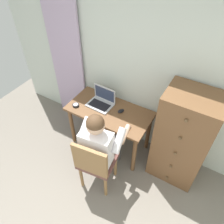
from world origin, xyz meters
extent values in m
cube|color=silver|center=(0.00, 2.20, 1.25)|extent=(4.80, 0.05, 2.50)
cube|color=#B29EBC|center=(-1.38, 2.13, 1.13)|extent=(0.57, 0.03, 2.27)
cube|color=brown|center=(-0.47, 1.84, 0.70)|extent=(1.15, 0.58, 0.03)
cylinder|color=brown|center=(-0.99, 1.61, 0.34)|extent=(0.06, 0.06, 0.68)
cylinder|color=brown|center=(0.04, 1.61, 0.34)|extent=(0.06, 0.06, 0.68)
cylinder|color=brown|center=(-0.99, 2.07, 0.34)|extent=(0.06, 0.06, 0.68)
cylinder|color=brown|center=(0.04, 2.07, 0.34)|extent=(0.06, 0.06, 0.68)
cube|color=brown|center=(0.52, 1.90, 0.67)|extent=(0.61, 0.48, 1.35)
sphere|color=brown|center=(0.52, 1.65, 0.13)|extent=(0.04, 0.04, 0.04)
sphere|color=brown|center=(0.52, 1.65, 0.40)|extent=(0.04, 0.04, 0.04)
sphere|color=brown|center=(0.52, 1.65, 0.67)|extent=(0.04, 0.04, 0.04)
sphere|color=brown|center=(0.52, 1.65, 0.94)|extent=(0.04, 0.04, 0.04)
sphere|color=brown|center=(0.52, 1.65, 1.21)|extent=(0.04, 0.04, 0.04)
cube|color=brown|center=(-0.28, 1.24, 0.45)|extent=(0.47, 0.45, 0.05)
cube|color=olive|center=(-0.25, 1.06, 0.69)|extent=(0.42, 0.10, 0.42)
cylinder|color=olive|center=(-0.13, 1.42, 0.21)|extent=(0.04, 0.04, 0.43)
cylinder|color=olive|center=(-0.47, 1.37, 0.21)|extent=(0.04, 0.04, 0.43)
cylinder|color=olive|center=(-0.09, 1.10, 0.21)|extent=(0.04, 0.04, 0.43)
cylinder|color=olive|center=(-0.42, 1.06, 0.21)|extent=(0.04, 0.04, 0.43)
cylinder|color=#4C4C4C|center=(-0.21, 1.47, 0.50)|extent=(0.19, 0.41, 0.14)
cylinder|color=#4C4C4C|center=(-0.39, 1.44, 0.50)|extent=(0.19, 0.41, 0.14)
cylinder|color=#4C4C4C|center=(-0.24, 1.67, 0.25)|extent=(0.11, 0.11, 0.50)
cylinder|color=#4C4C4C|center=(-0.42, 1.64, 0.25)|extent=(0.11, 0.11, 0.50)
cube|color=white|center=(-0.27, 1.23, 0.73)|extent=(0.38, 0.25, 0.46)
cylinder|color=white|center=(-0.07, 1.39, 0.81)|extent=(0.13, 0.31, 0.25)
cylinder|color=white|center=(-0.51, 1.33, 0.81)|extent=(0.13, 0.31, 0.25)
cylinder|color=#DBAD8E|center=(-0.10, 1.58, 0.71)|extent=(0.10, 0.28, 0.11)
cylinder|color=#DBAD8E|center=(-0.53, 1.53, 0.71)|extent=(0.10, 0.28, 0.11)
sphere|color=#DBAD8E|center=(-0.27, 1.24, 1.09)|extent=(0.20, 0.20, 0.20)
sphere|color=#513823|center=(-0.27, 1.24, 1.12)|extent=(0.20, 0.20, 0.20)
cube|color=#B7BABF|center=(-0.64, 1.86, 0.73)|extent=(0.35, 0.25, 0.02)
cube|color=black|center=(-0.64, 1.85, 0.74)|extent=(0.29, 0.17, 0.00)
cube|color=#B7BABF|center=(-0.63, 1.98, 0.85)|extent=(0.34, 0.02, 0.22)
cube|color=#2D3851|center=(-0.63, 1.97, 0.85)|extent=(0.31, 0.01, 0.18)
ellipsoid|color=black|center=(-0.32, 1.89, 0.73)|extent=(0.10, 0.12, 0.03)
cylinder|color=black|center=(-0.92, 1.68, 0.73)|extent=(0.09, 0.09, 0.03)
cylinder|color=silver|center=(-0.92, 1.68, 0.75)|extent=(0.06, 0.06, 0.00)
camera|label=1|loc=(0.65, 0.01, 2.74)|focal=34.95mm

